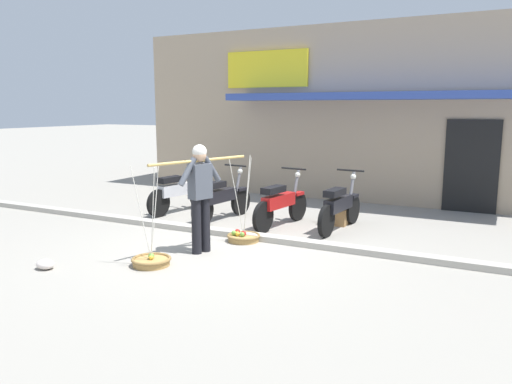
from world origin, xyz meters
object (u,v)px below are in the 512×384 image
fruit_basket_left_side (151,260)px  wooden_crate (336,216)px  fruit_basket_right_side (243,237)px  plastic_litter_bag (45,264)px  fruit_vendor (200,191)px  motorcycle_third_in_row (280,203)px  motorcycle_second_in_row (221,198)px  motorcycle_end_of_row (340,206)px  motorcycle_nearest_shop (179,192)px

fruit_basket_left_side → wooden_crate: (1.57, 3.68, 0.08)m
fruit_basket_right_side → plastic_litter_bag: 3.13m
fruit_vendor → fruit_basket_left_side: fruit_vendor is taller
fruit_basket_right_side → motorcycle_third_in_row: bearing=83.7°
motorcycle_second_in_row → motorcycle_third_in_row: same height
motorcycle_end_of_row → wooden_crate: (-0.20, 0.44, -0.29)m
wooden_crate → motorcycle_second_in_row: bearing=-161.7°
motorcycle_second_in_row → motorcycle_third_in_row: bearing=1.9°
fruit_basket_right_side → fruit_basket_left_side: bearing=-107.2°
fruit_basket_left_side → motorcycle_end_of_row: bearing=61.3°
fruit_vendor → fruit_basket_left_side: 1.30m
fruit_basket_left_side → motorcycle_end_of_row: (1.77, 3.24, 0.38)m
fruit_basket_left_side → plastic_litter_bag: bearing=-146.7°
fruit_vendor → motorcycle_second_in_row: (-0.87, 2.08, -0.53)m
motorcycle_nearest_shop → plastic_litter_bag: (0.59, -4.02, -0.38)m
plastic_litter_bag → motorcycle_nearest_shop: bearing=98.3°
fruit_basket_right_side → plastic_litter_bag: fruit_basket_right_side is taller
fruit_vendor → wooden_crate: fruit_vendor is taller
plastic_litter_bag → wooden_crate: bearing=58.0°
fruit_vendor → motorcycle_end_of_row: size_ratio=0.98×
fruit_basket_right_side → motorcycle_nearest_shop: 2.79m
fruit_basket_left_side → plastic_litter_bag: fruit_basket_left_side is taller
motorcycle_nearest_shop → motorcycle_second_in_row: 1.25m
fruit_basket_left_side → wooden_crate: size_ratio=3.30×
motorcycle_nearest_shop → motorcycle_end_of_row: bearing=0.5°
motorcycle_third_in_row → motorcycle_end_of_row: size_ratio=1.00×
plastic_litter_bag → fruit_basket_left_side: bearing=33.3°
fruit_basket_right_side → motorcycle_third_in_row: size_ratio=0.80×
motorcycle_nearest_shop → motorcycle_third_in_row: bearing=-4.7°
motorcycle_nearest_shop → wooden_crate: (3.39, 0.47, -0.29)m
fruit_vendor → fruit_basket_left_side: bearing=-107.4°
motorcycle_nearest_shop → motorcycle_third_in_row: 2.51m
motorcycle_second_in_row → motorcycle_end_of_row: bearing=6.7°
motorcycle_third_in_row → wooden_crate: size_ratio=4.12×
fruit_vendor → motorcycle_second_in_row: size_ratio=0.98×
fruit_vendor → plastic_litter_bag: (-1.50, -1.69, -0.91)m
motorcycle_nearest_shop → fruit_vendor: bearing=-48.0°
wooden_crate → fruit_vendor: bearing=-114.9°
motorcycle_third_in_row → plastic_litter_bag: motorcycle_third_in_row is taller
motorcycle_nearest_shop → plastic_litter_bag: 4.08m
fruit_vendor → motorcycle_third_in_row: bearing=79.1°
fruit_basket_right_side → motorcycle_end_of_row: bearing=50.2°
fruit_basket_left_side → motorcycle_nearest_shop: fruit_basket_left_side is taller
fruit_vendor → plastic_litter_bag: fruit_vendor is taller
motorcycle_nearest_shop → plastic_litter_bag: motorcycle_nearest_shop is taller
motorcycle_nearest_shop → motorcycle_second_in_row: (1.22, -0.25, 0.00)m
fruit_basket_left_side → motorcycle_second_in_row: size_ratio=0.80×
fruit_vendor → motorcycle_nearest_shop: (-2.09, 2.32, -0.53)m
motorcycle_end_of_row → motorcycle_second_in_row: bearing=-173.3°
fruit_vendor → wooden_crate: (1.30, 2.79, -0.82)m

